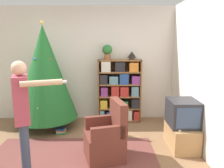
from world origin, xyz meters
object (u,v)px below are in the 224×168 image
at_px(bookshelf, 120,91).
at_px(armchair, 107,139).
at_px(christmas_tree, 45,73).
at_px(table_lamp, 132,55).
at_px(television, 183,113).
at_px(potted_plant, 107,51).
at_px(standing_person, 23,112).

xyz_separation_m(bookshelf, armchair, (-0.28, -1.69, -0.39)).
bearing_deg(christmas_tree, table_lamp, 12.18).
relative_size(bookshelf, table_lamp, 7.10).
distance_m(bookshelf, television, 1.68).
xyz_separation_m(television, potted_plant, (-1.28, 1.36, 0.99)).
height_order(standing_person, potted_plant, potted_plant).
distance_m(armchair, standing_person, 1.32).
relative_size(standing_person, table_lamp, 7.89).
relative_size(television, table_lamp, 2.75).
bearing_deg(potted_plant, standing_person, -115.22).
bearing_deg(armchair, christmas_tree, -150.75).
bearing_deg(bookshelf, table_lamp, 2.64).
bearing_deg(television, christmas_tree, 159.48).
bearing_deg(armchair, table_lamp, 146.96).
xyz_separation_m(bookshelf, potted_plant, (-0.28, 0.01, 0.90)).
distance_m(standing_person, table_lamp, 2.80).
bearing_deg(bookshelf, armchair, -99.51).
bearing_deg(standing_person, christmas_tree, 166.95).
xyz_separation_m(television, table_lamp, (-0.74, 1.36, 0.90)).
relative_size(potted_plant, table_lamp, 1.64).
xyz_separation_m(armchair, table_lamp, (0.55, 1.70, 1.20)).
bearing_deg(table_lamp, standing_person, -125.58).
bearing_deg(armchair, potted_plant, 164.65).
xyz_separation_m(armchair, standing_person, (-1.04, -0.52, 0.61)).
height_order(bookshelf, television, bookshelf).
bearing_deg(christmas_tree, armchair, -45.57).
bearing_deg(christmas_tree, potted_plant, 17.07).
bearing_deg(standing_person, television, 89.95).
relative_size(standing_person, potted_plant, 4.80).
distance_m(christmas_tree, standing_person, 1.86).
xyz_separation_m(bookshelf, television, (1.00, -1.34, -0.08)).
distance_m(bookshelf, potted_plant, 0.94).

